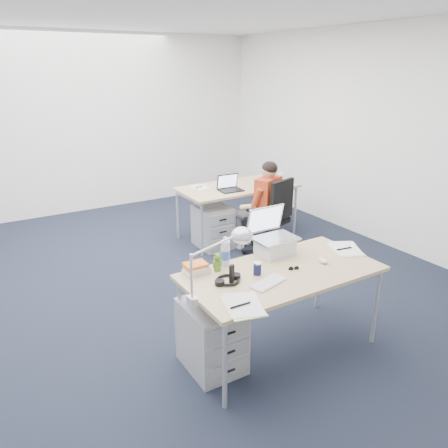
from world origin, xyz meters
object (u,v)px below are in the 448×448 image
object	(u,v)px
water_bottle	(225,252)
cordless_phone	(232,274)
bear_figurine	(217,262)
drawer_pedestal_far	(213,227)
sunglasses	(294,269)
can_koozie	(257,268)
wireless_keyboard	(268,283)
dark_laptop	(231,183)
drawer_pedestal_near	(212,336)
far_cup	(281,176)
desk_lamp	(212,266)
desk_far	(237,189)
silver_laptop	(275,233)
seated_person	(259,207)
headphones	(228,279)
desk_near	(282,276)
office_chair	(269,233)
computer_mouse	(323,261)
book_stack	(196,268)

from	to	relation	value
water_bottle	cordless_phone	bearing A→B (deg)	-112.04
water_bottle	bear_figurine	world-z (taller)	water_bottle
drawer_pedestal_far	bear_figurine	bearing A→B (deg)	-118.71
sunglasses	can_koozie	bearing A→B (deg)	-177.90
wireless_keyboard	dark_laptop	bearing A→B (deg)	49.00
can_koozie	dark_laptop	size ratio (longest dim) A/B	0.34
dark_laptop	drawer_pedestal_near	bearing A→B (deg)	-121.78
far_cup	desk_lamp	bearing A→B (deg)	-135.75
desk_far	bear_figurine	distance (m)	2.64
wireless_keyboard	sunglasses	xyz separation A→B (m)	(0.32, 0.09, 0.00)
silver_laptop	dark_laptop	bearing A→B (deg)	67.92
dark_laptop	far_cup	xyz separation A→B (m)	(0.96, 0.17, -0.06)
seated_person	dark_laptop	world-z (taller)	seated_person
headphones	drawer_pedestal_near	bearing A→B (deg)	157.62
can_koozie	drawer_pedestal_near	bearing A→B (deg)	173.68
drawer_pedestal_far	headphones	size ratio (longest dim) A/B	2.31
can_koozie	bear_figurine	size ratio (longest dim) A/B	0.66
desk_near	wireless_keyboard	bearing A→B (deg)	-152.62
office_chair	sunglasses	world-z (taller)	office_chair
headphones	sunglasses	bearing A→B (deg)	-19.88
desk_near	dark_laptop	world-z (taller)	dark_laptop
cordless_phone	sunglasses	xyz separation A→B (m)	(0.54, -0.07, -0.06)
drawer_pedestal_near	computer_mouse	world-z (taller)	computer_mouse
seated_person	wireless_keyboard	xyz separation A→B (m)	(-1.32, -1.96, 0.14)
book_stack	can_koozie	bearing A→B (deg)	-33.71
desk_lamp	computer_mouse	bearing A→B (deg)	2.67
computer_mouse	dark_laptop	xyz separation A→B (m)	(0.53, 2.29, 0.09)
silver_laptop	cordless_phone	bearing A→B (deg)	-157.30
sunglasses	book_stack	bearing A→B (deg)	171.27
can_koozie	book_stack	world-z (taller)	can_koozie
sunglasses	desk_lamp	bearing A→B (deg)	-157.10
silver_laptop	bear_figurine	bearing A→B (deg)	-178.01
desk_near	sunglasses	bearing A→B (deg)	-19.12
silver_laptop	book_stack	bearing A→B (deg)	178.11
office_chair	drawer_pedestal_near	bearing A→B (deg)	-153.99
sunglasses	far_cup	bearing A→B (deg)	71.89
drawer_pedestal_near	bear_figurine	bearing A→B (deg)	48.26
drawer_pedestal_far	computer_mouse	world-z (taller)	computer_mouse
desk_far	headphones	xyz separation A→B (m)	(-1.59, -2.34, 0.07)
drawer_pedestal_far	computer_mouse	bearing A→B (deg)	-96.37
wireless_keyboard	dark_laptop	world-z (taller)	dark_laptop
can_koozie	bear_figurine	xyz separation A→B (m)	(-0.23, 0.22, 0.03)
cordless_phone	dark_laptop	bearing A→B (deg)	33.61
water_bottle	headphones	bearing A→B (deg)	-117.41
headphones	computer_mouse	bearing A→B (deg)	-17.74
drawer_pedestal_far	book_stack	distance (m)	2.36
silver_laptop	computer_mouse	xyz separation A→B (m)	(0.24, -0.35, -0.18)
desk_near	water_bottle	bearing A→B (deg)	136.17
can_koozie	computer_mouse	bearing A→B (deg)	-9.99
desk_far	dark_laptop	size ratio (longest dim) A/B	5.30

